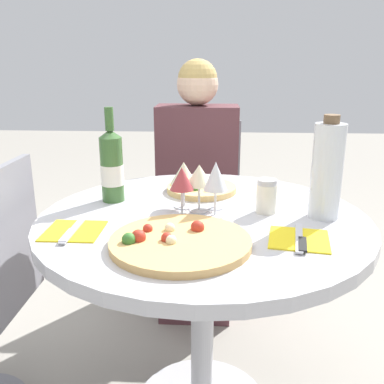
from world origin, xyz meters
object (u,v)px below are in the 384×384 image
seated_diner (196,200)px  chair_behind_diner (198,211)px  wine_bottle (112,166)px  tall_carafe (327,171)px  dining_table (203,253)px  pizza_large (179,241)px

seated_diner → chair_behind_diner: bearing=-90.0°
wine_bottle → tall_carafe: bearing=-10.5°
dining_table → seated_diner: seated_diner is taller
pizza_large → dining_table: bearing=76.4°
dining_table → seated_diner: size_ratio=0.84×
seated_diner → wine_bottle: (-0.25, -0.59, 0.31)m
pizza_large → tall_carafe: size_ratio=1.18×
chair_behind_diner → pizza_large: size_ratio=2.43×
dining_table → tall_carafe: bearing=1.0°
chair_behind_diner → seated_diner: seated_diner is taller
seated_diner → tall_carafe: size_ratio=3.89×
dining_table → wine_bottle: wine_bottle is taller
dining_table → chair_behind_diner: (-0.05, 0.86, -0.17)m
seated_diner → tall_carafe: seated_diner is taller
dining_table → seated_diner: 0.72m
dining_table → chair_behind_diner: chair_behind_diner is taller
seated_diner → wine_bottle: 0.71m
chair_behind_diner → tall_carafe: tall_carafe is taller
dining_table → tall_carafe: (0.35, 0.01, 0.26)m
chair_behind_diner → pizza_large: chair_behind_diner is taller
chair_behind_diner → tall_carafe: bearing=115.3°
dining_table → tall_carafe: 0.44m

